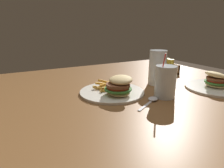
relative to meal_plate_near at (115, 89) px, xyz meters
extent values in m
cube|color=brown|center=(0.00, 0.16, -0.04)|extent=(1.35, 1.26, 0.03)
cylinder|color=brown|center=(-0.60, -0.40, -0.39)|extent=(0.07, 0.07, 0.67)
cylinder|color=brown|center=(-0.60, 0.72, -0.39)|extent=(0.07, 0.07, 0.67)
cylinder|color=silver|center=(-0.02, 0.00, -0.02)|extent=(0.29, 0.29, 0.01)
ellipsoid|color=#E0C17F|center=(0.03, 0.00, -0.01)|extent=(0.12, 0.11, 0.02)
cylinder|color=#38752D|center=(0.03, 0.00, 0.01)|extent=(0.13, 0.13, 0.01)
cylinder|color=red|center=(0.03, 0.00, 0.02)|extent=(0.11, 0.11, 0.01)
cylinder|color=brown|center=(0.03, 0.00, 0.03)|extent=(0.12, 0.12, 0.01)
ellipsoid|color=#E0C17F|center=(0.03, 0.01, 0.05)|extent=(0.12, 0.11, 0.04)
cube|color=gold|center=(-0.08, 0.03, -0.01)|extent=(0.06, 0.05, 0.02)
cube|color=gold|center=(-0.13, 0.02, -0.01)|extent=(0.07, 0.02, 0.01)
cube|color=gold|center=(-0.07, -0.04, -0.01)|extent=(0.06, 0.04, 0.02)
cube|color=gold|center=(-0.12, 0.03, 0.00)|extent=(0.04, 0.08, 0.04)
cube|color=gold|center=(-0.10, 0.04, 0.00)|extent=(0.02, 0.08, 0.03)
cube|color=gold|center=(-0.07, -0.01, 0.01)|extent=(0.02, 0.07, 0.02)
cube|color=gold|center=(-0.03, -0.02, -0.01)|extent=(0.01, 0.07, 0.01)
cube|color=gold|center=(-0.11, 0.01, 0.00)|extent=(0.02, 0.08, 0.04)
cube|color=gold|center=(-0.08, 0.03, 0.00)|extent=(0.07, 0.03, 0.01)
cube|color=gold|center=(-0.03, -0.01, -0.01)|extent=(0.01, 0.08, 0.02)
cube|color=gold|center=(-0.08, 0.00, 0.00)|extent=(0.05, 0.04, 0.01)
cube|color=gold|center=(-0.06, -0.05, -0.01)|extent=(0.06, 0.05, 0.02)
cube|color=gold|center=(-0.09, -0.02, 0.00)|extent=(0.02, 0.08, 0.02)
cylinder|color=silver|center=(-0.04, 0.27, 0.06)|extent=(0.09, 0.09, 0.18)
cylinder|color=#C67F23|center=(-0.04, 0.27, 0.05)|extent=(0.08, 0.08, 0.15)
cylinder|color=silver|center=(0.13, 0.17, 0.04)|extent=(0.09, 0.09, 0.14)
cylinder|color=yellow|center=(0.13, 0.17, 0.03)|extent=(0.08, 0.08, 0.11)
cylinder|color=red|center=(0.12, 0.15, 0.07)|extent=(0.04, 0.01, 0.19)
ellipsoid|color=silver|center=(0.14, 0.10, -0.02)|extent=(0.06, 0.06, 0.01)
cube|color=silver|center=(0.17, 0.04, -0.02)|extent=(0.06, 0.10, 0.00)
cylinder|color=silver|center=(0.16, 0.47, -0.02)|extent=(0.28, 0.28, 0.01)
ellipsoid|color=#E0C17F|center=(0.16, 0.47, -0.01)|extent=(0.11, 0.09, 0.02)
cylinder|color=#38752D|center=(0.16, 0.47, 0.01)|extent=(0.12, 0.12, 0.01)
cylinder|color=red|center=(0.16, 0.47, 0.02)|extent=(0.09, 0.09, 0.01)
cylinder|color=brown|center=(0.16, 0.47, 0.03)|extent=(0.10, 0.10, 0.01)
ellipsoid|color=#E0C17F|center=(0.16, 0.46, 0.05)|extent=(0.11, 0.10, 0.04)
cube|color=brown|center=(-0.19, 0.49, -0.02)|extent=(0.11, 0.10, 0.01)
cube|color=brown|center=(-0.24, 0.49, 0.00)|extent=(0.01, 0.10, 0.06)
cube|color=brown|center=(-0.13, 0.49, 0.00)|extent=(0.01, 0.10, 0.06)
cube|color=brown|center=(-0.19, 0.45, 0.00)|extent=(0.11, 0.01, 0.06)
cube|color=brown|center=(-0.19, 0.54, 0.00)|extent=(0.11, 0.01, 0.06)
cylinder|color=gold|center=(-0.21, 0.50, 0.03)|extent=(0.04, 0.04, 0.08)
cylinder|color=gold|center=(-0.17, 0.49, 0.03)|extent=(0.04, 0.04, 0.08)
camera|label=1|loc=(0.69, -0.38, 0.26)|focal=30.00mm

